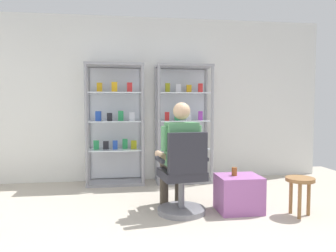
# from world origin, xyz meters

# --- Properties ---
(back_wall) EXTENTS (6.00, 0.10, 2.70)m
(back_wall) POSITION_xyz_m (0.00, 3.00, 1.35)
(back_wall) COLOR silver
(back_wall) RESTS_ON ground
(display_cabinet_left) EXTENTS (0.90, 0.45, 1.90)m
(display_cabinet_left) POSITION_xyz_m (-0.55, 2.76, 0.96)
(display_cabinet_left) COLOR gray
(display_cabinet_left) RESTS_ON ground
(display_cabinet_right) EXTENTS (0.90, 0.45, 1.90)m
(display_cabinet_right) POSITION_xyz_m (0.55, 2.76, 0.96)
(display_cabinet_right) COLOR gray
(display_cabinet_right) RESTS_ON ground
(office_chair) EXTENTS (0.60, 0.56, 0.96)m
(office_chair) POSITION_xyz_m (0.24, 1.10, 0.39)
(office_chair) COLOR slate
(office_chair) RESTS_ON ground
(seated_shopkeeper) EXTENTS (0.53, 0.60, 1.29)m
(seated_shopkeeper) POSITION_xyz_m (0.21, 1.26, 0.71)
(seated_shopkeeper) COLOR #3F382D
(seated_shopkeeper) RESTS_ON ground
(storage_crate) EXTENTS (0.50, 0.43, 0.43)m
(storage_crate) POSITION_xyz_m (0.91, 1.12, 0.21)
(storage_crate) COLOR #9E599E
(storage_crate) RESTS_ON ground
(tea_glass) EXTENTS (0.06, 0.06, 0.10)m
(tea_glass) POSITION_xyz_m (0.86, 1.13, 0.48)
(tea_glass) COLOR brown
(tea_glass) RESTS_ON storage_crate
(wooden_stool) EXTENTS (0.32, 0.32, 0.44)m
(wooden_stool) POSITION_xyz_m (1.54, 0.86, 0.35)
(wooden_stool) COLOR olive
(wooden_stool) RESTS_ON ground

